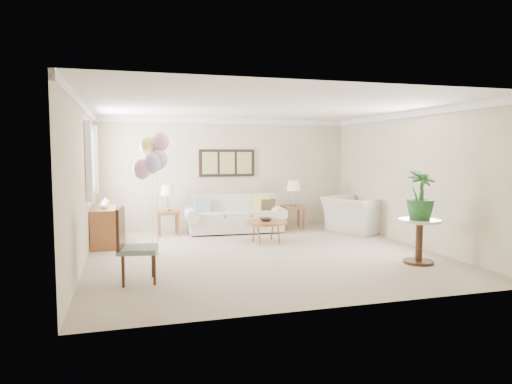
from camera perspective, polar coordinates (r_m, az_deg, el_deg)
ground_plane at (r=8.27m, az=0.80°, el=-7.63°), size 6.00×6.00×0.00m
room_shell at (r=8.13m, az=-0.12°, el=3.73°), size 6.04×6.04×2.60m
wall_art_triptych at (r=10.94m, az=-3.64°, el=3.64°), size 1.35×0.06×0.65m
sofa at (r=10.36m, az=-2.68°, el=-3.19°), size 2.32×0.94×0.84m
end_table_left at (r=10.15m, az=-10.95°, el=-2.81°), size 0.49×0.44×0.53m
end_table_right at (r=10.81m, az=4.70°, el=-2.19°), size 0.50×0.46×0.55m
lamp_left at (r=10.09m, az=-11.00°, el=0.10°), size 0.32×0.32×0.57m
lamp_right at (r=10.76m, az=4.72°, el=0.70°), size 0.34×0.34×0.60m
coffee_table at (r=9.15m, az=1.25°, el=-3.86°), size 0.85×0.85×0.43m
decor_bowl at (r=9.13m, az=1.22°, el=-3.45°), size 0.30×0.30×0.07m
armchair at (r=10.58m, az=12.33°, el=-2.77°), size 1.46×1.55×0.80m
side_table at (r=7.88m, az=19.76°, el=-4.50°), size 0.67×0.67×0.72m
potted_plant at (r=7.78m, az=19.85°, el=-0.32°), size 0.46×0.46×0.80m
accent_chair at (r=6.56m, az=-15.22°, el=-6.26°), size 0.59×0.59×1.05m
credenza at (r=9.35m, az=-18.44°, el=-4.10°), size 0.46×1.20×0.74m
vase_white at (r=9.00m, az=-18.47°, el=-1.50°), size 0.22×0.22×0.18m
vase_sage at (r=9.56m, az=-18.32°, el=-1.12°), size 0.23×0.23×0.18m
balloon_cluster at (r=8.14m, az=-12.84°, el=4.35°), size 0.64×0.57×2.17m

